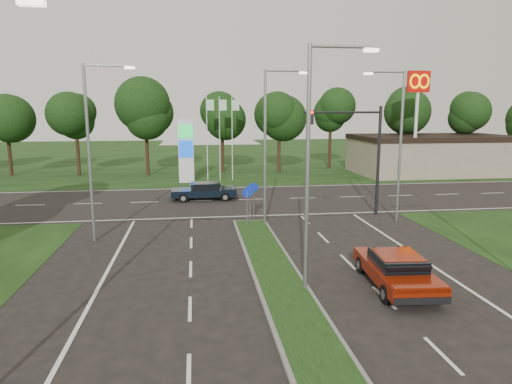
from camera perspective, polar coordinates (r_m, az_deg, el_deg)
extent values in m
cube|color=black|center=(65.31, -4.84, 4.25)|extent=(160.00, 50.00, 0.02)
cube|color=black|center=(34.70, -2.23, -1.00)|extent=(160.00, 12.00, 0.02)
cube|color=slate|center=(15.74, 5.01, -14.95)|extent=(2.00, 26.00, 0.12)
cube|color=gray|center=(52.57, 21.07, 4.36)|extent=(16.00, 9.00, 4.00)
cylinder|color=gray|center=(16.54, 6.44, 2.36)|extent=(0.16, 0.16, 9.00)
cylinder|color=gray|center=(16.83, 10.57, 17.42)|extent=(2.20, 0.10, 0.10)
cube|color=#FFF2CC|center=(17.18, 14.20, 16.80)|extent=(0.50, 0.22, 0.12)
cylinder|color=gray|center=(26.29, 1.13, 5.32)|extent=(0.16, 0.16, 9.00)
cylinder|color=gray|center=(26.47, 3.60, 14.87)|extent=(2.20, 0.10, 0.10)
cube|color=#FFF2CC|center=(26.70, 5.99, 14.58)|extent=(0.50, 0.22, 0.12)
cube|color=#FFF2CC|center=(10.56, -26.28, 20.46)|extent=(0.50, 0.22, 0.12)
cylinder|color=gray|center=(24.56, -20.14, 4.35)|extent=(0.16, 0.16, 9.00)
cylinder|color=gray|center=(24.34, -18.18, 14.81)|extent=(2.20, 0.10, 0.10)
cube|color=#FFF2CC|center=(24.17, -15.52, 14.74)|extent=(0.50, 0.22, 0.12)
cylinder|color=gray|center=(28.71, 17.59, 5.26)|extent=(0.16, 0.16, 9.00)
cylinder|color=gray|center=(28.25, 16.01, 14.21)|extent=(2.20, 0.10, 0.10)
cube|color=#FFF2CC|center=(27.83, 13.85, 14.17)|extent=(0.50, 0.22, 0.12)
cylinder|color=black|center=(30.42, 15.04, 3.75)|extent=(0.20, 0.20, 7.00)
cylinder|color=black|center=(29.37, 10.75, 9.76)|extent=(5.00, 0.14, 0.14)
cube|color=black|center=(28.81, 6.91, 9.26)|extent=(0.28, 0.28, 0.90)
sphere|color=#FF190C|center=(28.63, 7.01, 9.85)|extent=(0.20, 0.20, 0.20)
cylinder|color=gray|center=(26.17, -1.11, -2.24)|extent=(0.06, 0.06, 2.20)
cylinder|color=#0C26A5|center=(25.97, -1.12, -0.09)|extent=(0.56, 0.04, 0.56)
cylinder|color=gray|center=(27.17, -0.73, -1.77)|extent=(0.06, 0.06, 2.20)
cylinder|color=#0C26A5|center=(26.98, -0.73, 0.31)|extent=(0.56, 0.04, 0.56)
cylinder|color=gray|center=(27.89, -0.29, -1.46)|extent=(0.06, 0.06, 2.20)
cylinder|color=#0C26A5|center=(27.70, -0.29, 0.57)|extent=(0.56, 0.04, 0.56)
cube|color=silver|center=(43.05, -8.74, 5.11)|extent=(1.40, 0.30, 6.00)
cube|color=#0CA53F|center=(42.75, -8.81, 7.49)|extent=(1.30, 0.08, 1.20)
cube|color=#0C3FBF|center=(42.86, -8.75, 5.35)|extent=(1.30, 0.08, 1.60)
cylinder|color=silver|center=(43.99, -6.13, 6.58)|extent=(0.08, 0.08, 8.00)
cube|color=#B2D8B2|center=(43.91, -5.75, 10.76)|extent=(0.70, 0.02, 1.00)
cylinder|color=silver|center=(44.04, -4.56, 6.61)|extent=(0.08, 0.08, 8.00)
cube|color=#B2D8B2|center=(43.97, -4.16, 10.78)|extent=(0.70, 0.02, 1.00)
cylinder|color=silver|center=(44.12, -3.00, 6.64)|extent=(0.08, 0.08, 8.00)
cube|color=#B2D8B2|center=(44.06, -2.57, 10.80)|extent=(0.70, 0.02, 1.00)
cylinder|color=silver|center=(46.98, 19.33, 7.52)|extent=(0.30, 0.30, 10.00)
cube|color=#BF0C07|center=(47.03, 19.65, 12.88)|extent=(2.20, 0.35, 2.00)
torus|color=#FFC600|center=(46.63, 19.28, 12.93)|extent=(1.06, 0.16, 1.06)
torus|color=#FFC600|center=(47.04, 20.28, 12.84)|extent=(1.06, 0.16, 1.06)
cylinder|color=black|center=(50.19, -4.00, 5.00)|extent=(0.36, 0.36, 4.40)
sphere|color=black|center=(49.99, -4.06, 9.91)|extent=(6.00, 6.00, 6.00)
sphere|color=black|center=(49.81, -3.71, 11.06)|extent=(4.80, 4.80, 4.80)
cube|color=maroon|center=(18.64, 17.09, -9.46)|extent=(2.36, 5.02, 0.50)
cube|color=black|center=(18.40, 17.27, -8.16)|extent=(1.86, 2.27, 0.47)
cube|color=maroon|center=(18.33, 17.31, -7.47)|extent=(1.73, 1.87, 0.04)
cylinder|color=black|center=(19.84, 12.96, -8.87)|extent=(0.27, 0.70, 0.69)
cylinder|color=black|center=(20.42, 17.97, -8.56)|extent=(0.27, 0.70, 0.69)
cylinder|color=black|center=(17.07, 15.93, -12.22)|extent=(0.27, 0.70, 0.69)
cylinder|color=black|center=(17.74, 21.66, -11.69)|extent=(0.27, 0.70, 0.69)
cube|color=black|center=(34.81, -6.52, -0.01)|extent=(4.82, 1.97, 0.49)
cube|color=black|center=(34.73, -6.38, 0.76)|extent=(2.12, 1.68, 0.46)
cube|color=black|center=(34.69, -6.39, 1.13)|extent=(1.74, 1.58, 0.04)
cylinder|color=black|center=(33.97, -9.08, -0.78)|extent=(0.68, 0.22, 0.68)
cylinder|color=black|center=(35.75, -9.02, -0.23)|extent=(0.68, 0.22, 0.68)
cylinder|color=black|center=(34.03, -3.89, -0.65)|extent=(0.68, 0.22, 0.68)
cylinder|color=black|center=(35.81, -4.08, -0.11)|extent=(0.68, 0.22, 0.68)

